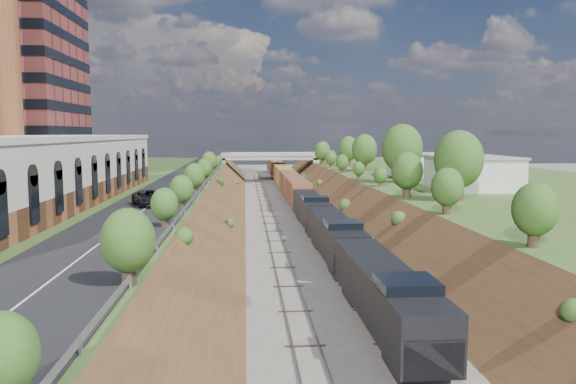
% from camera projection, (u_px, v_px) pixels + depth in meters
% --- Properties ---
extents(platform_left, '(44.00, 180.00, 5.00)m').
position_uv_depth(platform_left, '(49.00, 204.00, 77.18)').
color(platform_left, '#405824').
rests_on(platform_left, ground).
extents(platform_right, '(44.00, 180.00, 5.00)m').
position_uv_depth(platform_right, '(512.00, 200.00, 82.19)').
color(platform_right, '#405824').
rests_on(platform_right, ground).
extents(embankment_left, '(10.00, 180.00, 10.00)m').
position_uv_depth(embankment_left, '(210.00, 220.00, 79.11)').
color(embankment_left, brown).
rests_on(embankment_left, ground).
extents(embankment_right, '(10.00, 180.00, 10.00)m').
position_uv_depth(embankment_right, '(364.00, 219.00, 80.78)').
color(embankment_right, brown).
rests_on(embankment_right, ground).
extents(rail_left_track, '(1.58, 180.00, 0.18)m').
position_uv_depth(rail_left_track, '(269.00, 219.00, 79.74)').
color(rail_left_track, gray).
rests_on(rail_left_track, ground).
extents(rail_right_track, '(1.58, 180.00, 0.18)m').
position_uv_depth(rail_right_track, '(306.00, 219.00, 80.13)').
color(rail_right_track, gray).
rests_on(rail_right_track, ground).
extents(road, '(8.00, 180.00, 0.10)m').
position_uv_depth(road, '(177.00, 185.00, 78.24)').
color(road, black).
rests_on(road, platform_left).
extents(guardrail, '(0.10, 171.00, 0.70)m').
position_uv_depth(guardrail, '(206.00, 181.00, 78.30)').
color(guardrail, '#99999E').
rests_on(guardrail, platform_left).
extents(commercial_building, '(14.30, 62.30, 7.00)m').
position_uv_depth(commercial_building, '(21.00, 172.00, 55.12)').
color(commercial_building, brown).
rests_on(commercial_building, platform_left).
extents(smokestack, '(3.20, 3.20, 40.00)m').
position_uv_depth(smokestack, '(5.00, 32.00, 70.63)').
color(smokestack, brown).
rests_on(smokestack, platform_left).
extents(overpass, '(24.50, 8.30, 7.40)m').
position_uv_depth(overpass, '(269.00, 163.00, 140.91)').
color(overpass, gray).
rests_on(overpass, ground).
extents(white_building_near, '(9.00, 12.00, 4.00)m').
position_uv_depth(white_building_near, '(472.00, 174.00, 73.06)').
color(white_building_near, silver).
rests_on(white_building_near, platform_right).
extents(white_building_far, '(8.00, 10.00, 3.60)m').
position_uv_depth(white_building_far, '(417.00, 166.00, 94.86)').
color(white_building_far, silver).
rests_on(white_building_far, platform_right).
extents(tree_right_large, '(5.25, 5.25, 7.61)m').
position_uv_depth(tree_right_large, '(459.00, 160.00, 60.42)').
color(tree_right_large, '#473323').
rests_on(tree_right_large, platform_right).
extents(tree_left_crest, '(2.45, 2.45, 3.55)m').
position_uv_depth(tree_left_crest, '(161.00, 209.00, 38.65)').
color(tree_left_crest, '#473323').
rests_on(tree_left_crest, platform_left).
extents(freight_train, '(3.13, 159.18, 4.65)m').
position_uv_depth(freight_train, '(290.00, 184.00, 107.27)').
color(freight_train, black).
rests_on(freight_train, ground).
extents(suv, '(4.33, 6.08, 1.54)m').
position_uv_depth(suv, '(149.00, 198.00, 55.55)').
color(suv, black).
rests_on(suv, road).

